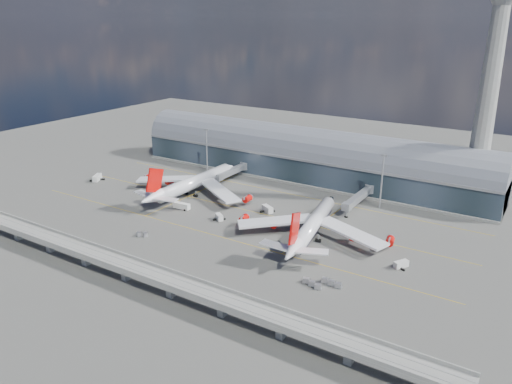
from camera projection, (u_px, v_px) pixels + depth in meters
The scene contains 20 objects.
ground at pixel (222, 225), 212.02m from camera, with size 500.00×500.00×0.00m, color #474744.
taxi_lines at pixel (250, 209), 229.63m from camera, with size 200.00×80.12×0.01m.
terminal at pixel (306, 158), 270.34m from camera, with size 200.00×30.00×28.00m.
control_tower at pixel (488, 94), 218.05m from camera, with size 19.00×19.00×103.00m.
guideway at pixel (125, 266), 166.44m from camera, with size 220.00×8.50×7.20m.
floodlight_mast_left at pixel (207, 150), 276.44m from camera, with size 3.00×0.70×25.70m.
floodlight_mast_right at pixel (382, 180), 226.09m from camera, with size 3.00×0.70×25.70m.
airliner_left at pixel (192, 183), 246.01m from camera, with size 65.93×69.21×21.15m.
airliner_right at pixel (312, 226), 197.68m from camera, with size 63.16×66.09×21.07m.
jet_bridge_left at pixel (233, 171), 268.34m from camera, with size 4.40×28.00×7.25m.
jet_bridge_right at pixel (360, 197), 230.20m from camera, with size 4.40×32.00×7.25m.
service_truck_0 at pixel (97, 178), 268.02m from camera, with size 6.21×8.23×3.30m.
service_truck_1 at pixel (219, 217), 216.45m from camera, with size 5.25×4.61×2.81m.
service_truck_2 at pixel (182, 206), 228.91m from camera, with size 8.50×2.88×3.05m.
service_truck_3 at pixel (401, 264), 175.70m from camera, with size 4.62×5.76×2.64m.
service_truck_4 at pixel (309, 220), 213.08m from camera, with size 4.57×6.29×3.32m.
service_truck_5 at pixel (267, 209), 225.01m from camera, with size 6.81×5.29×3.10m.
cargo_train_0 at pixel (142, 234), 200.86m from camera, with size 5.14×3.76×1.69m.
cargo_train_1 at pixel (312, 284), 163.99m from camera, with size 7.91×3.87×1.74m.
cargo_train_2 at pixel (332, 283), 164.46m from camera, with size 7.80×2.62×1.71m.
Camera 1 is at (116.50, -157.15, 84.23)m, focal length 35.00 mm.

